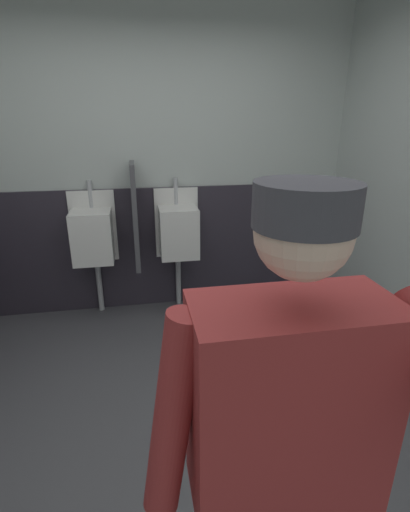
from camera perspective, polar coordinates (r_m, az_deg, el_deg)
name	(u,v)px	position (r m, az deg, el deg)	size (l,w,h in m)	color
ground_plane	(177,442)	(2.42, -4.29, -26.38)	(4.19, 4.13, 0.04)	#4C4C51
wall_back	(150,157)	(3.50, -8.38, 14.71)	(4.19, 0.12, 2.83)	silver
wainscot_band_back	(155,248)	(3.60, -7.66, 1.20)	(3.59, 0.03, 1.15)	#2D2833
urinal_left	(93,235)	(3.43, -16.69, 3.03)	(0.40, 0.34, 1.24)	white
urinal_middle	(178,231)	(3.42, -4.12, 3.82)	(0.40, 0.34, 1.24)	white
privacy_divider_panel	(135,216)	(3.29, -10.58, 5.99)	(0.04, 0.40, 0.90)	#4C4C51
person	(285,443)	(1.10, 12.09, -26.04)	(0.70, 0.60, 1.62)	#2D3342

